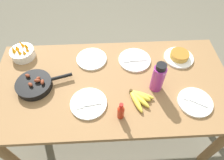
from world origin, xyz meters
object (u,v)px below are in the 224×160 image
at_px(fruit_bowl_mango, 22,53).
at_px(hot_sauce_bottle, 121,111).
at_px(empty_plate_near_front, 135,60).
at_px(skillet, 35,84).
at_px(frittata_plate_center, 179,56).
at_px(water_bottle, 158,78).
at_px(banana_bunch, 139,98).
at_px(empty_plate_far_right, 195,102).
at_px(empty_plate_far_left, 92,59).
at_px(empty_plate_mid_edge, 89,103).

bearing_deg(fruit_bowl_mango, hot_sauce_bottle, -38.00).
bearing_deg(empty_plate_near_front, skillet, -163.46).
relative_size(frittata_plate_center, water_bottle, 0.97).
distance_m(banana_bunch, empty_plate_near_front, 0.35).
xyz_separation_m(water_bottle, hot_sauce_bottle, (-0.26, -0.21, -0.05)).
distance_m(water_bottle, hot_sauce_bottle, 0.34).
bearing_deg(empty_plate_far_right, fruit_bowl_mango, 158.10).
height_order(empty_plate_near_front, fruit_bowl_mango, fruit_bowl_mango).
height_order(skillet, fruit_bowl_mango, fruit_bowl_mango).
bearing_deg(hot_sauce_bottle, skillet, 155.75).
height_order(empty_plate_far_left, empty_plate_far_right, same).
distance_m(banana_bunch, frittata_plate_center, 0.51).
relative_size(empty_plate_near_front, fruit_bowl_mango, 1.37).
bearing_deg(empty_plate_far_right, frittata_plate_center, 90.70).
bearing_deg(frittata_plate_center, empty_plate_far_right, -89.30).
bearing_deg(banana_bunch, fruit_bowl_mango, 152.55).
relative_size(banana_bunch, water_bottle, 0.81).
bearing_deg(empty_plate_far_left, banana_bunch, -49.99).
xyz_separation_m(skillet, empty_plate_far_left, (0.39, 0.24, -0.02)).
relative_size(frittata_plate_center, empty_plate_mid_edge, 0.94).
distance_m(frittata_plate_center, water_bottle, 0.37).
relative_size(frittata_plate_center, empty_plate_near_front, 0.92).
height_order(empty_plate_near_front, water_bottle, water_bottle).
xyz_separation_m(banana_bunch, frittata_plate_center, (0.36, 0.36, 0.00)).
height_order(empty_plate_far_right, hot_sauce_bottle, hot_sauce_bottle).
distance_m(fruit_bowl_mango, hot_sauce_bottle, 0.92).
xyz_separation_m(empty_plate_far_right, fruit_bowl_mango, (-1.22, 0.49, 0.03)).
distance_m(empty_plate_far_right, fruit_bowl_mango, 1.31).
relative_size(empty_plate_far_right, water_bottle, 0.97).
xyz_separation_m(skillet, empty_plate_mid_edge, (0.37, -0.16, -0.02)).
relative_size(banana_bunch, empty_plate_mid_edge, 0.79).
xyz_separation_m(banana_bunch, hot_sauce_bottle, (-0.13, -0.12, 0.05)).
xyz_separation_m(frittata_plate_center, water_bottle, (-0.23, -0.27, 0.09)).
height_order(frittata_plate_center, empty_plate_far_right, frittata_plate_center).
bearing_deg(empty_plate_far_right, skillet, 170.22).
xyz_separation_m(empty_plate_far_right, empty_plate_mid_edge, (-0.70, 0.03, -0.00)).
relative_size(banana_bunch, fruit_bowl_mango, 1.05).
xyz_separation_m(skillet, frittata_plate_center, (1.07, 0.22, -0.00)).
distance_m(empty_plate_mid_edge, fruit_bowl_mango, 0.70).
bearing_deg(empty_plate_far_right, empty_plate_mid_edge, 177.88).
height_order(empty_plate_mid_edge, hot_sauce_bottle, hot_sauce_bottle).
bearing_deg(empty_plate_near_front, fruit_bowl_mango, 173.97).
xyz_separation_m(skillet, empty_plate_far_right, (1.07, -0.18, -0.02)).
relative_size(banana_bunch, empty_plate_near_front, 0.77).
distance_m(empty_plate_near_front, hot_sauce_bottle, 0.50).
bearing_deg(fruit_bowl_mango, empty_plate_far_left, -6.83).
height_order(empty_plate_near_front, hot_sauce_bottle, hot_sauce_bottle).
distance_m(frittata_plate_center, empty_plate_far_left, 0.68).
relative_size(empty_plate_far_left, fruit_bowl_mango, 1.29).
relative_size(empty_plate_far_left, water_bottle, 0.99).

